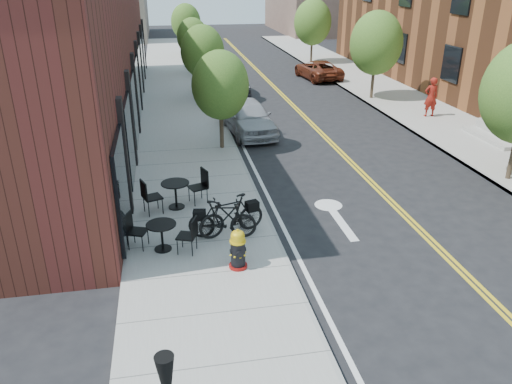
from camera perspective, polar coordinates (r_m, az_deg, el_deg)
ground at (r=12.21m, az=4.07°, el=-8.79°), size 120.00×120.00×0.00m
sidewalk_near at (r=20.97m, az=-8.04°, el=5.58°), size 4.00×70.00×0.12m
sidewalk_far at (r=24.51m, az=21.42°, el=6.84°), size 4.00×70.00×0.12m
building_near at (r=24.42m, az=-20.03°, el=15.32°), size 5.00×28.00×7.00m
tree_near_a at (r=19.45m, az=-4.10°, el=12.07°), size 2.20×2.20×3.81m
tree_near_b at (r=27.28m, az=-6.13°, el=15.67°), size 2.30×2.30×3.98m
tree_near_c at (r=35.22m, az=-7.26°, el=17.16°), size 2.10×2.10×3.67m
tree_near_d at (r=43.14m, az=-8.02°, el=18.70°), size 2.40×2.40×4.11m
tree_far_b at (r=28.49m, az=13.58°, el=16.21°), size 2.80×2.80×4.62m
tree_far_c at (r=39.72m, az=6.49°, el=18.72°), size 2.80×2.80×4.62m
fire_hydrant at (r=11.80m, az=-2.08°, el=-6.58°), size 0.51×0.51×1.01m
bicycle_left at (r=13.21m, az=-2.84°, el=-2.66°), size 1.93×1.04×1.12m
bicycle_right at (r=13.06m, az=-3.87°, el=-3.13°), size 1.85×0.80×1.08m
bistro_set_b at (r=12.73m, az=-10.73°, el=-4.61°), size 1.78×1.03×0.94m
bistro_set_c at (r=14.89m, az=-9.18°, el=0.08°), size 1.97×1.12×1.04m
parked_car_a at (r=22.05m, az=-0.93°, el=8.59°), size 2.22×4.56×1.50m
parked_car_b at (r=29.15m, az=-3.40°, el=12.47°), size 2.11×5.01×1.61m
parked_car_c at (r=36.08m, az=-4.87°, el=14.53°), size 2.12×5.04×1.45m
parked_car_far at (r=34.16m, az=7.09°, el=13.71°), size 2.54×4.62×1.23m
pedestrian at (r=25.72m, az=19.37°, el=10.21°), size 0.70×0.47×1.87m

